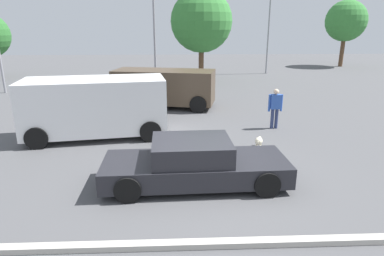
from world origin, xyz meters
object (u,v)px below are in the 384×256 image
Objects in this scene: suv_dark at (164,87)px; light_post_near at (154,16)px; pedestrian at (275,105)px; sedan_foreground at (194,164)px; van_white at (96,106)px; dog at (259,141)px; light_post_far at (269,19)px.

light_post_near is at bearing 110.96° from suv_dark.
sedan_foreground is at bearing 142.37° from pedestrian.
light_post_near reaches higher than van_white.
van_white reaches higher than dog.
light_post_near reaches higher than light_post_far.
sedan_foreground is 0.71× the size of light_post_near.
pedestrian is (3.43, 4.73, 0.38)m from sedan_foreground.
dog is at bearing 150.92° from pedestrian.
sedan_foreground is 13.99m from light_post_near.
sedan_foreground is 0.91× the size of suv_dark.
van_white is 1.00× the size of suv_dark.
sedan_foreground reaches higher than dog.
pedestrian is (4.50, -3.89, -0.08)m from suv_dark.
light_post_near is (-4.07, 10.78, 4.27)m from dog.
sedan_foreground is 0.73× the size of light_post_far.
pedestrian is (1.14, 2.20, 0.70)m from dog.
suv_dark reaches higher than dog.
sedan_foreground is 2.98× the size of pedestrian.
suv_dark is 0.78× the size of light_post_near.
suv_dark reaches higher than pedestrian.
dog is 12.29m from light_post_near.
van_white is (-3.38, 4.02, 0.60)m from sedan_foreground.
light_post_near reaches higher than suv_dark.
light_post_far reaches higher than pedestrian.
dog is 0.11× the size of suv_dark.
van_white is at bearing -85.16° from dog.
suv_dark is 5.95m from pedestrian.
sedan_foreground is 3.42m from dog.
pedestrian is at bearing -58.71° from light_post_near.
light_post_near reaches higher than dog.
van_white is at bearing 128.11° from sedan_foreground.
dog is at bearing -48.82° from suv_dark.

